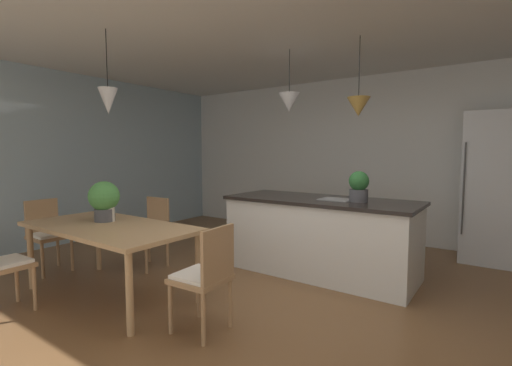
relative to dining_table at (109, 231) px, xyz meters
The scene contains 15 objects.
ground_plane 1.85m from the dining_table, 23.72° to the left, with size 10.00×8.40×0.04m, color brown.
wall_back_kitchen 4.31m from the dining_table, 68.27° to the left, with size 10.00×0.12×2.70m, color silver.
window_wall_left_glazing 2.67m from the dining_table, 164.44° to the left, with size 0.06×8.40×2.70m, color #9EB7C6.
dining_table is the anchor object (origin of this frame).
chair_window_end 1.32m from the dining_table, behind, with size 0.40×0.40×0.87m.
chair_kitchen_end 1.32m from the dining_table, ahead, with size 0.42×0.42×0.87m.
chair_far_left 0.95m from the dining_table, 116.91° to the left, with size 0.42×0.42×0.87m.
kitchen_island 2.35m from the dining_table, 52.34° to the left, with size 2.24×0.92×0.91m.
refrigerator 4.72m from the dining_table, 49.02° to the left, with size 0.69×0.67×1.97m.
pendant_over_table 1.34m from the dining_table, 139.92° to the left, with size 0.19×0.19×0.86m.
pendant_over_island_main 2.53m from the dining_table, 61.79° to the left, with size 0.26×0.26×0.75m.
pendant_over_island_aux 2.93m from the dining_table, 44.80° to the left, with size 0.25×0.25×0.86m.
potted_plant_on_island 2.68m from the dining_table, 44.41° to the left, with size 0.22×0.22×0.34m.
potted_plant_on_table 0.38m from the dining_table, 157.74° to the left, with size 0.31×0.31×0.42m.
vase_on_dining_table 0.25m from the dining_table, 144.85° to the left, with size 0.10×0.10×0.19m.
Camera 1 is at (1.66, -2.73, 1.44)m, focal length 25.12 mm.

